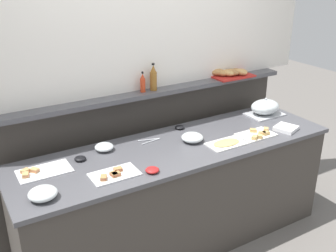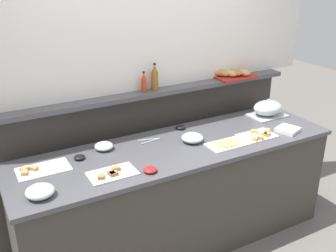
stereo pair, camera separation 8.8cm
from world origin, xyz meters
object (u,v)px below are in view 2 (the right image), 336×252
(napkin_stack, at_px, (288,130))
(vinegar_bottle_amber, at_px, (155,78))
(sandwich_platter_rear, at_px, (112,173))
(serving_cloche, at_px, (268,109))
(serving_tongs, at_px, (150,140))
(cold_cuts_platter, at_px, (226,144))
(glass_bowl_small, at_px, (40,192))
(glass_bowl_large, at_px, (192,138))
(condiment_bowl_dark, at_px, (150,170))
(glass_bowl_medium, at_px, (104,146))
(hot_sauce_bottle, at_px, (144,83))
(condiment_bowl_cream, at_px, (79,157))
(bread_basket, at_px, (233,74))
(sandwich_platter_front, at_px, (259,135))
(condiment_bowl_red, at_px, (180,127))
(sandwich_platter_side, at_px, (40,170))

(napkin_stack, relative_size, vinegar_bottle_amber, 0.72)
(sandwich_platter_rear, xyz_separation_m, napkin_stack, (1.59, -0.03, 0.01))
(serving_cloche, distance_m, serving_tongs, 1.21)
(cold_cuts_platter, distance_m, glass_bowl_small, 1.46)
(cold_cuts_platter, height_order, vinegar_bottle_amber, vinegar_bottle_amber)
(glass_bowl_large, height_order, condiment_bowl_dark, glass_bowl_large)
(glass_bowl_medium, xyz_separation_m, hot_sauce_bottle, (0.48, 0.26, 0.37))
(hot_sauce_bottle, bearing_deg, condiment_bowl_cream, -154.85)
(serving_tongs, relative_size, bread_basket, 0.45)
(cold_cuts_platter, distance_m, glass_bowl_large, 0.28)
(napkin_stack, bearing_deg, sandwich_platter_rear, 178.79)
(sandwich_platter_rear, bearing_deg, sandwich_platter_front, 0.21)
(glass_bowl_large, bearing_deg, vinegar_bottle_amber, 101.38)
(glass_bowl_large, xyz_separation_m, vinegar_bottle_amber, (-0.09, 0.47, 0.39))
(hot_sauce_bottle, bearing_deg, vinegar_bottle_amber, -1.81)
(glass_bowl_large, height_order, bread_basket, bread_basket)
(glass_bowl_small, relative_size, condiment_bowl_cream, 2.14)
(sandwich_platter_front, height_order, hot_sauce_bottle, hot_sauce_bottle)
(serving_cloche, relative_size, glass_bowl_large, 1.92)
(condiment_bowl_dark, distance_m, hot_sauce_bottle, 0.90)
(glass_bowl_large, bearing_deg, serving_tongs, 148.24)
(sandwich_platter_front, distance_m, condiment_bowl_dark, 1.06)
(serving_cloche, distance_m, vinegar_bottle_amber, 1.12)
(condiment_bowl_red, bearing_deg, condiment_bowl_dark, -136.01)
(serving_cloche, bearing_deg, condiment_bowl_red, 171.68)
(glass_bowl_large, relative_size, glass_bowl_small, 0.98)
(serving_cloche, distance_m, napkin_stack, 0.38)
(serving_cloche, xyz_separation_m, hot_sauce_bottle, (-1.12, 0.33, 0.33))
(condiment_bowl_cream, relative_size, hot_sauce_bottle, 0.48)
(condiment_bowl_cream, bearing_deg, napkin_stack, -12.02)
(sandwich_platter_side, bearing_deg, condiment_bowl_dark, -30.42)
(sandwich_platter_rear, bearing_deg, condiment_bowl_dark, -20.63)
(sandwich_platter_front, xyz_separation_m, napkin_stack, (0.29, -0.04, 0.00))
(condiment_bowl_red, distance_m, napkin_stack, 0.92)
(serving_cloche, xyz_separation_m, serving_tongs, (-1.21, 0.03, -0.07))
(sandwich_platter_side, relative_size, serving_cloche, 1.06)
(sandwich_platter_rear, bearing_deg, glass_bowl_medium, 77.06)
(sandwich_platter_rear, xyz_separation_m, cold_cuts_platter, (0.97, 0.00, -0.00))
(serving_tongs, xyz_separation_m, napkin_stack, (1.12, -0.40, 0.01))
(sandwich_platter_side, distance_m, serving_tongs, 0.90)
(condiment_bowl_red, relative_size, condiment_bowl_cream, 0.99)
(glass_bowl_medium, bearing_deg, serving_tongs, -4.65)
(glass_bowl_medium, xyz_separation_m, napkin_stack, (1.50, -0.43, -0.01))
(cold_cuts_platter, height_order, condiment_bowl_red, condiment_bowl_red)
(serving_cloche, height_order, condiment_bowl_dark, serving_cloche)
(serving_cloche, bearing_deg, sandwich_platter_front, -139.84)
(glass_bowl_small, xyz_separation_m, napkin_stack, (2.08, 0.00, -0.02))
(condiment_bowl_red, bearing_deg, glass_bowl_small, -159.20)
(sandwich_platter_side, xyz_separation_m, napkin_stack, (2.01, -0.33, 0.01))
(serving_cloche, bearing_deg, glass_bowl_large, -171.09)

